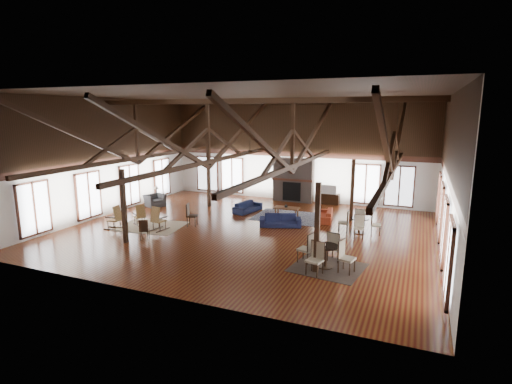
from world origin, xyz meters
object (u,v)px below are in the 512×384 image
at_px(armchair, 155,200).
at_px(tv_console, 329,199).
at_px(coffee_table, 287,208).
at_px(cafe_table_near, 326,252).
at_px(sofa_navy_front, 280,220).
at_px(sofa_orange, 325,215).
at_px(cafe_table_far, 359,223).
at_px(sofa_navy_left, 248,207).

xyz_separation_m(armchair, tv_console, (9.06, 4.42, -0.03)).
distance_m(coffee_table, cafe_table_near, 6.92).
relative_size(sofa_navy_front, sofa_orange, 1.07).
distance_m(coffee_table, armchair, 7.72).
relative_size(sofa_orange, tv_console, 1.49).
bearing_deg(cafe_table_far, sofa_navy_left, 164.68).
distance_m(sofa_orange, coffee_table, 1.98).
distance_m(coffee_table, cafe_table_far, 4.17).
height_order(sofa_navy_front, armchair, armchair).
bearing_deg(cafe_table_near, armchair, 154.34).
height_order(armchair, tv_console, armchair).
xyz_separation_m(armchair, cafe_table_near, (11.09, -5.33, 0.21)).
relative_size(sofa_navy_left, cafe_table_far, 0.97).
distance_m(sofa_navy_left, coffee_table, 2.28).
bearing_deg(armchair, coffee_table, -61.39).
bearing_deg(armchair, cafe_table_near, -92.22).
bearing_deg(sofa_orange, tv_console, -179.26).
relative_size(cafe_table_near, tv_console, 1.76).
distance_m(armchair, tv_console, 10.08).
relative_size(coffee_table, tv_console, 1.07).
height_order(sofa_navy_left, sofa_orange, sofa_navy_left).
height_order(sofa_navy_left, coffee_table, sofa_navy_left).
height_order(sofa_orange, cafe_table_far, cafe_table_far).
bearing_deg(sofa_navy_front, coffee_table, 79.63).
distance_m(sofa_orange, cafe_table_near, 6.23).
xyz_separation_m(sofa_navy_left, cafe_table_far, (6.15, -1.69, 0.22)).
bearing_deg(armchair, cafe_table_far, -70.63).
relative_size(armchair, tv_console, 0.85).
distance_m(armchair, cafe_table_far, 11.60).
relative_size(coffee_table, cafe_table_far, 0.69).
distance_m(cafe_table_near, tv_console, 9.96).
xyz_separation_m(cafe_table_near, tv_console, (-2.03, 9.75, -0.24)).
height_order(cafe_table_near, tv_console, cafe_table_near).
xyz_separation_m(sofa_orange, cafe_table_near, (1.42, -6.06, 0.28)).
xyz_separation_m(sofa_navy_left, tv_console, (3.64, 3.56, 0.04)).
distance_m(sofa_orange, armchair, 9.69).
relative_size(armchair, cafe_table_near, 0.48).
height_order(sofa_navy_left, armchair, armchair).
distance_m(cafe_table_near, cafe_table_far, 4.53).
xyz_separation_m(cafe_table_far, tv_console, (-2.52, 5.25, -0.18)).
bearing_deg(sofa_orange, coffee_table, -97.35).
xyz_separation_m(sofa_navy_left, cafe_table_near, (5.66, -6.19, 0.28)).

